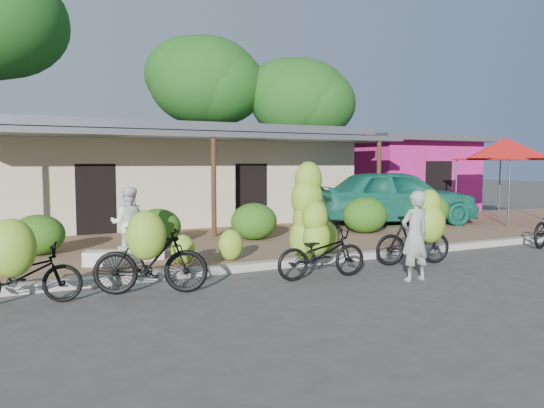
{
  "coord_description": "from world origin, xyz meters",
  "views": [
    {
      "loc": [
        -5.09,
        -7.46,
        2.13
      ],
      "look_at": [
        0.31,
        3.2,
        1.2
      ],
      "focal_mm": 35.0,
      "sensor_mm": 36.0,
      "label": 1
    }
  ],
  "objects": [
    {
      "name": "red_canopy",
      "position": [
        10.24,
        5.16,
        2.61
      ],
      "size": [
        3.5,
        3.5,
        2.86
      ],
      "color": "#59595E",
      "rests_on": "sidewalk"
    },
    {
      "name": "bystander",
      "position": [
        -2.82,
        3.6,
        0.88
      ],
      "size": [
        0.89,
        0.8,
        1.52
      ],
      "primitive_type": "imported",
      "rotation": [
        0.0,
        0.0,
        2.79
      ],
      "color": "silver",
      "rests_on": "sidewalk"
    },
    {
      "name": "teal_van",
      "position": [
        6.37,
        6.2,
        1.03
      ],
      "size": [
        5.68,
        3.35,
        1.81
      ],
      "primitive_type": "imported",
      "rotation": [
        0.0,
        0.0,
        1.33
      ],
      "color": "#186C56",
      "rests_on": "sidewalk"
    },
    {
      "name": "bike_center",
      "position": [
        0.1,
        1.01,
        0.84
      ],
      "size": [
        1.82,
        1.22,
        2.16
      ],
      "rotation": [
        0.0,
        0.0,
        1.5
      ],
      "color": "black",
      "rests_on": "ground"
    },
    {
      "name": "hedge_2",
      "position": [
        -1.77,
        5.31,
        0.57
      ],
      "size": [
        1.14,
        1.03,
        0.89
      ],
      "primitive_type": "ellipsoid",
      "color": "#245413",
      "rests_on": "sidewalk"
    },
    {
      "name": "sack_far",
      "position": [
        -3.39,
        3.22,
        0.26
      ],
      "size": [
        0.84,
        0.63,
        0.28
      ],
      "primitive_type": "cube",
      "rotation": [
        0.0,
        0.0,
        -0.38
      ],
      "color": "silver",
      "rests_on": "sidewalk"
    },
    {
      "name": "bike_right",
      "position": [
        2.47,
        0.82,
        0.68
      ],
      "size": [
        1.77,
        1.31,
        1.61
      ],
      "rotation": [
        0.0,
        0.0,
        1.36
      ],
      "color": "black",
      "rests_on": "ground"
    },
    {
      "name": "hedge_3",
      "position": [
        0.71,
        5.04,
        0.6
      ],
      "size": [
        1.23,
        1.11,
        0.96
      ],
      "primitive_type": "ellipsoid",
      "color": "#245413",
      "rests_on": "sidewalk"
    },
    {
      "name": "shop_main",
      "position": [
        0.0,
        10.93,
        1.72
      ],
      "size": [
        13.0,
        8.5,
        3.35
      ],
      "color": "#C2B593",
      "rests_on": "ground"
    },
    {
      "name": "tree_near_right",
      "position": [
        7.31,
        14.61,
        5.22
      ],
      "size": [
        4.88,
        4.73,
        7.02
      ],
      "color": "#472C1C",
      "rests_on": "ground"
    },
    {
      "name": "bike_left",
      "position": [
        -3.04,
        0.9,
        0.64
      ],
      "size": [
        1.91,
        1.42,
        1.42
      ],
      "rotation": [
        0.0,
        0.0,
        1.24
      ],
      "color": "black",
      "rests_on": "ground"
    },
    {
      "name": "curb",
      "position": [
        0.0,
        2.0,
        0.07
      ],
      "size": [
        60.0,
        0.25,
        0.15
      ],
      "primitive_type": "cube",
      "color": "#A8A399",
      "rests_on": "ground"
    },
    {
      "name": "vendor",
      "position": [
        1.5,
        -0.16,
        0.82
      ],
      "size": [
        0.6,
        0.4,
        1.63
      ],
      "primitive_type": "imported",
      "rotation": [
        0.0,
        0.0,
        3.16
      ],
      "color": "gray",
      "rests_on": "ground"
    },
    {
      "name": "bike_far_left",
      "position": [
        -4.93,
        1.07,
        0.58
      ],
      "size": [
        1.82,
        1.38,
        1.37
      ],
      "rotation": [
        0.0,
        0.0,
        1.37
      ],
      "color": "black",
      "rests_on": "ground"
    },
    {
      "name": "loose_banana_b",
      "position": [
        -0.97,
        2.57,
        0.44
      ],
      "size": [
        0.52,
        0.44,
        0.65
      ],
      "primitive_type": "ellipsoid",
      "color": "#AFC631",
      "rests_on": "sidewalk"
    },
    {
      "name": "loose_banana_a",
      "position": [
        -1.97,
        2.61,
        0.42
      ],
      "size": [
        0.47,
        0.4,
        0.59
      ],
      "primitive_type": "ellipsoid",
      "color": "#AFC631",
      "rests_on": "sidewalk"
    },
    {
      "name": "hedge_4",
      "position": [
        4.12,
        4.82,
        0.64
      ],
      "size": [
        1.32,
        1.19,
        1.03
      ],
      "primitive_type": "ellipsoid",
      "color": "#245413",
      "rests_on": "sidewalk"
    },
    {
      "name": "loose_banana_c",
      "position": [
        1.34,
        2.57,
        0.48
      ],
      "size": [
        0.57,
        0.48,
        0.71
      ],
      "primitive_type": "ellipsoid",
      "color": "#AFC631",
      "rests_on": "sidewalk"
    },
    {
      "name": "tree_center_right",
      "position": [
        3.31,
        16.61,
        6.04
      ],
      "size": [
        5.35,
        5.24,
        8.04
      ],
      "color": "#472C1C",
      "rests_on": "ground"
    },
    {
      "name": "hedge_5",
      "position": [
        6.9,
        5.21,
        0.64
      ],
      "size": [
        1.33,
        1.2,
        1.04
      ],
      "primitive_type": "ellipsoid",
      "color": "#245413",
      "rests_on": "sidewalk"
    },
    {
      "name": "ground",
      "position": [
        0.0,
        0.0,
        0.0
      ],
      "size": [
        100.0,
        100.0,
        0.0
      ],
      "primitive_type": "plane",
      "color": "#3D3A38",
      "rests_on": "ground"
    },
    {
      "name": "shop_pink",
      "position": [
        10.5,
        10.99,
        1.67
      ],
      "size": [
        6.0,
        6.0,
        3.25
      ],
      "color": "#C01D86",
      "rests_on": "ground"
    },
    {
      "name": "hedge_1",
      "position": [
        -4.47,
        5.06,
        0.56
      ],
      "size": [
        1.14,
        1.02,
        0.89
      ],
      "primitive_type": "ellipsoid",
      "color": "#245413",
      "rests_on": "sidewalk"
    },
    {
      "name": "sidewalk",
      "position": [
        0.0,
        5.0,
        0.06
      ],
      "size": [
        60.0,
        6.0,
        0.12
      ],
      "primitive_type": "cube",
      "color": "olive",
      "rests_on": "ground"
    },
    {
      "name": "sack_near",
      "position": [
        -2.6,
        3.45,
        0.27
      ],
      "size": [
        0.89,
        0.5,
        0.3
      ],
      "primitive_type": "cube",
      "rotation": [
        0.0,
        0.0,
        0.12
      ],
      "color": "silver",
      "rests_on": "sidewalk"
    }
  ]
}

